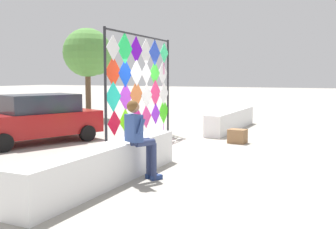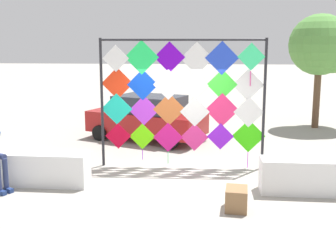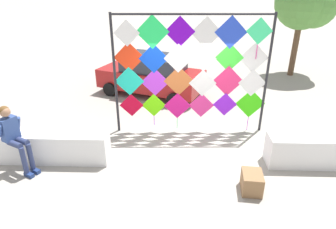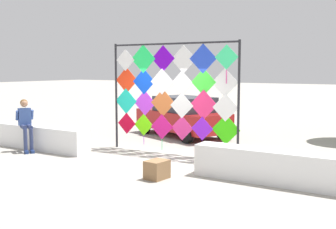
# 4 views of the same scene
# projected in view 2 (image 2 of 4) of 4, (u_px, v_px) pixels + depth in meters

# --- Properties ---
(ground) EXTENTS (120.00, 120.00, 0.00)m
(ground) POSITION_uv_depth(u_px,v_px,m) (174.00, 182.00, 9.16)
(ground) COLOR #9E998E
(kite_display_rack) EXTENTS (4.18, 0.22, 3.31)m
(kite_display_rack) POSITION_uv_depth(u_px,v_px,m) (183.00, 93.00, 10.01)
(kite_display_rack) COLOR #232328
(kite_display_rack) RESTS_ON ground
(parked_car) EXTENTS (4.13, 2.93, 1.47)m
(parked_car) POSITION_uv_depth(u_px,v_px,m) (147.00, 117.00, 13.19)
(parked_car) COLOR maroon
(parked_car) RESTS_ON ground
(cardboard_box_large) EXTENTS (0.46, 0.55, 0.42)m
(cardboard_box_large) POSITION_uv_depth(u_px,v_px,m) (236.00, 199.00, 7.59)
(cardboard_box_large) COLOR olive
(cardboard_box_large) RESTS_ON ground
(tree_broadleaf) EXTENTS (2.52, 2.46, 4.25)m
(tree_broadleaf) POSITION_uv_depth(u_px,v_px,m) (325.00, 47.00, 14.82)
(tree_broadleaf) COLOR brown
(tree_broadleaf) RESTS_ON ground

